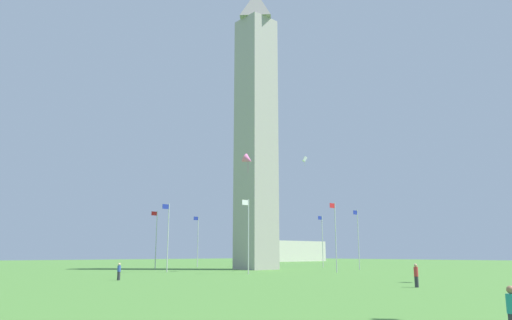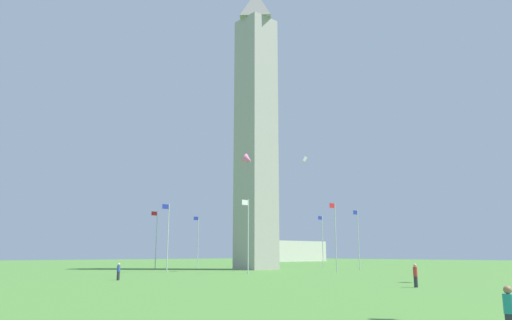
% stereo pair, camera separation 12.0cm
% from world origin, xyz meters
% --- Properties ---
extents(ground_plane, '(260.00, 260.00, 0.00)m').
position_xyz_m(ground_plane, '(0.00, 0.00, 0.00)').
color(ground_plane, '#477A33').
extents(obelisk_monument, '(5.27, 5.27, 47.90)m').
position_xyz_m(obelisk_monument, '(0.00, 0.00, 23.95)').
color(obelisk_monument, '#A8A399').
rests_on(obelisk_monument, ground).
extents(flagpole_n, '(1.12, 0.14, 9.30)m').
position_xyz_m(flagpole_n, '(16.21, 0.00, 5.05)').
color(flagpole_n, silver).
rests_on(flagpole_n, ground).
extents(flagpole_ne, '(1.12, 0.14, 9.30)m').
position_xyz_m(flagpole_ne, '(11.48, 11.42, 5.05)').
color(flagpole_ne, silver).
rests_on(flagpole_ne, ground).
extents(flagpole_e, '(1.12, 0.14, 9.30)m').
position_xyz_m(flagpole_e, '(0.05, 16.16, 5.05)').
color(flagpole_e, silver).
rests_on(flagpole_e, ground).
extents(flagpole_se, '(1.12, 0.14, 9.30)m').
position_xyz_m(flagpole_se, '(-11.37, 11.42, 5.05)').
color(flagpole_se, silver).
rests_on(flagpole_se, ground).
extents(flagpole_s, '(1.12, 0.14, 9.30)m').
position_xyz_m(flagpole_s, '(-16.10, 0.00, 5.05)').
color(flagpole_s, silver).
rests_on(flagpole_s, ground).
extents(flagpole_sw, '(1.12, 0.14, 9.30)m').
position_xyz_m(flagpole_sw, '(-11.37, -11.42, 5.05)').
color(flagpole_sw, silver).
rests_on(flagpole_sw, ground).
extents(flagpole_w, '(1.12, 0.14, 9.30)m').
position_xyz_m(flagpole_w, '(0.05, -16.16, 5.05)').
color(flagpole_w, silver).
rests_on(flagpole_w, ground).
extents(flagpole_nw, '(1.12, 0.14, 9.30)m').
position_xyz_m(flagpole_nw, '(11.48, -11.42, 5.05)').
color(flagpole_nw, silver).
rests_on(flagpole_nw, ground).
extents(person_blue_shirt, '(0.32, 0.32, 1.61)m').
position_xyz_m(person_blue_shirt, '(29.90, 14.03, 0.80)').
color(person_blue_shirt, '#2D2D38').
rests_on(person_blue_shirt, ground).
extents(person_teal_shirt, '(0.32, 0.32, 1.59)m').
position_xyz_m(person_teal_shirt, '(35.73, 51.55, 0.79)').
color(person_teal_shirt, '#2D2D38').
rests_on(person_teal_shirt, ground).
extents(person_red_shirt, '(0.32, 0.32, 1.75)m').
position_xyz_m(person_red_shirt, '(17.39, 37.84, 0.87)').
color(person_red_shirt, '#2D2D38').
rests_on(person_red_shirt, ground).
extents(kite_white_box, '(0.81, 0.67, 1.53)m').
position_xyz_m(kite_white_box, '(0.45, 11.22, 16.01)').
color(kite_white_box, white).
extents(kite_pink_delta, '(2.10, 2.21, 2.80)m').
position_xyz_m(kite_pink_delta, '(6.99, 6.13, 15.83)').
color(kite_pink_delta, pink).
extents(distant_building, '(24.65, 12.59, 6.23)m').
position_xyz_m(distant_building, '(-57.54, -51.04, 3.12)').
color(distant_building, beige).
rests_on(distant_building, ground).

